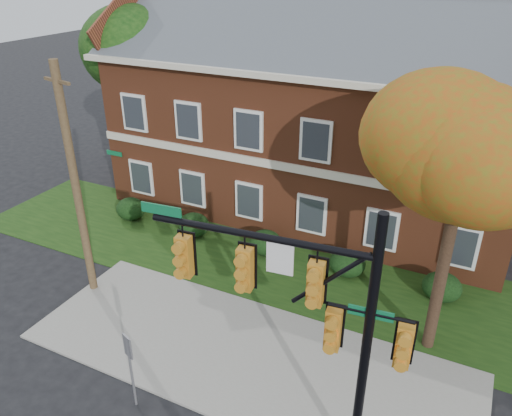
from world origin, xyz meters
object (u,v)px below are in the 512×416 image
at_px(hedge_far_right, 442,287).
at_px(tree_left_rear, 126,55).
at_px(hedge_left, 194,225).
at_px(traffic_signal, 311,312).
at_px(utility_pole, 76,185).
at_px(hedge_right, 347,263).
at_px(hedge_far_left, 131,209).
at_px(tree_far_rear, 393,3).
at_px(apartment_building, 315,106).
at_px(tree_near_right, 476,152).
at_px(sign_post, 130,359).
at_px(hedge_center, 266,243).

relative_size(hedge_far_right, tree_left_rear, 0.16).
distance_m(hedge_left, traffic_signal, 12.03).
bearing_deg(utility_pole, hedge_right, 43.96).
xyz_separation_m(hedge_far_left, hedge_left, (3.50, 0.00, 0.00)).
bearing_deg(tree_far_rear, utility_pole, -108.43).
bearing_deg(traffic_signal, hedge_right, 93.18).
xyz_separation_m(hedge_far_right, traffic_signal, (-2.24, -7.90, 3.77)).
bearing_deg(hedge_far_right, tree_far_rear, 113.37).
height_order(hedge_left, utility_pole, utility_pole).
height_order(apartment_building, hedge_far_left, apartment_building).
bearing_deg(hedge_far_right, apartment_building, 143.11).
xyz_separation_m(tree_left_rear, traffic_signal, (14.49, -12.03, -2.39)).
bearing_deg(traffic_signal, tree_near_right, 58.16).
bearing_deg(sign_post, apartment_building, 110.46).
distance_m(hedge_far_left, hedge_right, 10.50).
bearing_deg(tree_left_rear, hedge_far_left, -56.58).
bearing_deg(hedge_right, tree_near_right, -37.28).
relative_size(apartment_building, hedge_far_left, 13.43).
height_order(hedge_far_right, sign_post, sign_post).
bearing_deg(sign_post, hedge_center, 110.75).
bearing_deg(tree_far_rear, tree_left_rear, -141.03).
relative_size(tree_near_right, utility_pole, 1.02).
xyz_separation_m(hedge_center, hedge_far_right, (7.00, 0.00, 0.00)).
xyz_separation_m(hedge_far_left, utility_pole, (2.29, -5.08, 3.73)).
xyz_separation_m(hedge_center, tree_near_right, (7.22, -2.83, 6.14)).
xyz_separation_m(hedge_left, traffic_signal, (8.26, -7.90, 3.77)).
xyz_separation_m(apartment_building, hedge_far_right, (7.00, -5.25, -4.46)).
xyz_separation_m(apartment_building, hedge_far_left, (-7.00, -5.25, -4.46)).
bearing_deg(hedge_far_right, sign_post, -128.34).
xyz_separation_m(hedge_far_right, tree_left_rear, (-16.73, 4.14, 6.16)).
bearing_deg(hedge_left, hedge_far_right, 0.00).
relative_size(tree_near_right, tree_far_rear, 0.74).
bearing_deg(traffic_signal, hedge_center, 115.19).
height_order(hedge_far_left, traffic_signal, traffic_signal).
bearing_deg(hedge_left, utility_pole, -103.43).
height_order(tree_near_right, tree_left_rear, tree_left_rear).
xyz_separation_m(tree_left_rear, sign_post, (9.85, -12.84, -5.02)).
relative_size(hedge_left, hedge_center, 1.00).
bearing_deg(hedge_far_right, hedge_far_left, 180.00).
bearing_deg(hedge_left, tree_far_rear, 69.71).
relative_size(hedge_far_left, tree_left_rear, 0.16).
relative_size(hedge_far_left, tree_near_right, 0.16).
relative_size(apartment_building, hedge_center, 13.43).
height_order(hedge_left, hedge_far_right, same).
bearing_deg(apartment_building, tree_near_right, -48.23).
relative_size(tree_left_rear, tree_far_rear, 0.77).
bearing_deg(hedge_far_right, hedge_center, 180.00).
xyz_separation_m(apartment_building, hedge_right, (3.50, -5.25, -4.46)).
distance_m(hedge_right, sign_post, 9.40).
height_order(hedge_far_left, tree_near_right, tree_near_right).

